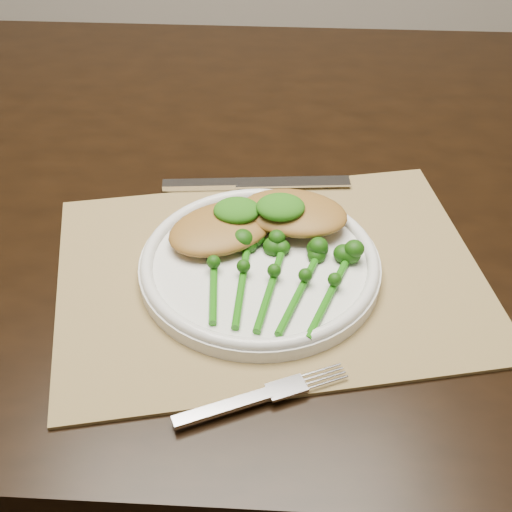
{
  "coord_description": "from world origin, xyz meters",
  "views": [
    {
      "loc": [
        0.13,
        -0.66,
        1.25
      ],
      "look_at": [
        0.13,
        -0.11,
        0.78
      ],
      "focal_mm": 50.0,
      "sensor_mm": 36.0,
      "label": 1
    }
  ],
  "objects_px": {
    "dining_table": "(222,369)",
    "placemat": "(270,274)",
    "dinner_plate": "(260,264)",
    "chicken_fillet_left": "(222,228)",
    "broccolini_bundle": "(270,288)"
  },
  "relations": [
    {
      "from": "dining_table",
      "to": "placemat",
      "type": "relative_size",
      "value": 3.77
    },
    {
      "from": "dinner_plate",
      "to": "chicken_fillet_left",
      "type": "height_order",
      "value": "chicken_fillet_left"
    },
    {
      "from": "placemat",
      "to": "broccolini_bundle",
      "type": "distance_m",
      "value": 0.05
    },
    {
      "from": "chicken_fillet_left",
      "to": "broccolini_bundle",
      "type": "bearing_deg",
      "value": -89.57
    },
    {
      "from": "placemat",
      "to": "dinner_plate",
      "type": "relative_size",
      "value": 1.75
    },
    {
      "from": "dinner_plate",
      "to": "broccolini_bundle",
      "type": "height_order",
      "value": "broccolini_bundle"
    },
    {
      "from": "placemat",
      "to": "chicken_fillet_left",
      "type": "distance_m",
      "value": 0.07
    },
    {
      "from": "placemat",
      "to": "chicken_fillet_left",
      "type": "relative_size",
      "value": 3.64
    },
    {
      "from": "dinner_plate",
      "to": "broccolini_bundle",
      "type": "relative_size",
      "value": 1.39
    },
    {
      "from": "dinner_plate",
      "to": "broccolini_bundle",
      "type": "bearing_deg",
      "value": -77.09
    },
    {
      "from": "dinner_plate",
      "to": "dining_table",
      "type": "bearing_deg",
      "value": 107.31
    },
    {
      "from": "placemat",
      "to": "dinner_plate",
      "type": "distance_m",
      "value": 0.02
    },
    {
      "from": "dinner_plate",
      "to": "chicken_fillet_left",
      "type": "distance_m",
      "value": 0.06
    },
    {
      "from": "dining_table",
      "to": "placemat",
      "type": "height_order",
      "value": "placemat"
    },
    {
      "from": "placemat",
      "to": "broccolini_bundle",
      "type": "height_order",
      "value": "broccolini_bundle"
    }
  ]
}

